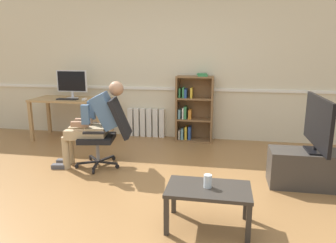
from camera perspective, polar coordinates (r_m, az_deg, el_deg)
The scene contains 14 objects.
ground_plane at distance 3.60m, azimuth -4.93°, elevation -13.83°, with size 18.00×18.00×0.00m, color olive.
back_wall at distance 5.82m, azimuth 1.77°, elevation 10.18°, with size 12.00×0.13×2.70m.
computer_desk at distance 6.01m, azimuth -17.16°, elevation 3.08°, with size 1.38×0.67×0.76m.
imac_monitor at distance 6.03m, azimuth -17.08°, elevation 6.86°, with size 0.58×0.14×0.51m.
keyboard at distance 5.87m, azimuth -17.81°, elevation 3.89°, with size 0.38×0.12×0.02m, color black.
computer_mouse at distance 5.75m, azimuth -14.94°, elevation 3.95°, with size 0.06×0.10×0.03m, color white.
bookshelf at distance 5.67m, azimuth 4.48°, elevation 2.18°, with size 0.66×0.29×1.22m.
radiator at distance 5.98m, azimuth -4.01°, elevation -0.20°, with size 0.71×0.08×0.54m.
office_chair at distance 4.45m, azimuth -10.92°, elevation -1.59°, with size 0.80×0.63×0.98m.
person_seated at distance 4.46m, azimuth -13.17°, elevation -0.04°, with size 1.03×0.48×1.21m.
tv_stand at distance 4.18m, azimuth 24.81°, elevation -7.85°, with size 1.02×0.41×0.44m.
tv_screen at distance 4.03m, azimuth 25.58°, elevation -0.29°, with size 0.20×1.01×0.65m.
coffee_table at distance 2.97m, azimuth 7.34°, elevation -12.76°, with size 0.77×0.46×0.39m.
drinking_glass at distance 2.93m, azimuth 7.22°, elevation -10.68°, with size 0.07×0.07×0.12m, color silver.
Camera 1 is at (0.88, -3.10, 1.61)m, focal length 33.56 mm.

